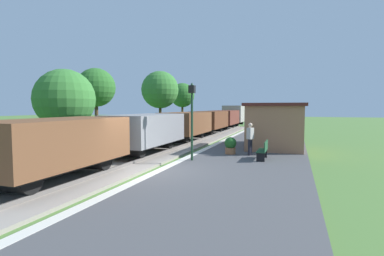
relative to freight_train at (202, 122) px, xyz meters
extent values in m
plane|color=#517A38|center=(2.40, -14.93, -1.45)|extent=(160.00, 160.00, 0.00)
cube|color=#4C4C4F|center=(5.60, -14.93, -1.33)|extent=(6.00, 60.00, 0.25)
cube|color=silver|center=(2.80, -14.93, -1.20)|extent=(0.36, 60.00, 0.01)
cube|color=#9E9389|center=(0.00, -14.93, -1.39)|extent=(3.80, 60.00, 0.12)
cube|color=slate|center=(0.72, -14.93, -1.26)|extent=(0.07, 60.00, 0.14)
cube|color=slate|center=(-0.72, -14.93, -1.26)|extent=(0.07, 60.00, 0.14)
cube|color=brown|center=(0.00, -17.23, 0.13)|extent=(2.50, 5.60, 1.60)
cube|color=black|center=(0.00, -17.23, -0.52)|extent=(2.10, 5.15, 0.50)
cylinder|color=black|center=(0.00, -15.44, -0.77)|extent=(1.56, 0.84, 0.84)
cylinder|color=black|center=(0.00, -19.03, -0.77)|extent=(1.56, 0.84, 0.84)
cylinder|color=black|center=(0.00, -14.28, -0.52)|extent=(0.20, 0.30, 0.20)
cube|color=gray|center=(0.00, -10.63, 0.13)|extent=(2.50, 5.60, 1.60)
cube|color=black|center=(0.00, -10.63, -0.52)|extent=(2.10, 5.15, 0.50)
cylinder|color=black|center=(0.00, -8.84, -0.77)|extent=(1.56, 0.84, 0.84)
cylinder|color=black|center=(0.00, -12.43, -0.77)|extent=(1.56, 0.84, 0.84)
cylinder|color=black|center=(0.00, -7.68, -0.52)|extent=(0.20, 0.30, 0.20)
cylinder|color=black|center=(0.00, -13.58, -0.52)|extent=(0.20, 0.30, 0.20)
cube|color=brown|center=(0.00, -4.03, 0.13)|extent=(2.50, 5.60, 1.60)
cube|color=black|center=(0.00, -4.03, -0.52)|extent=(2.10, 5.15, 0.50)
cylinder|color=black|center=(0.00, -2.24, -0.77)|extent=(1.56, 0.84, 0.84)
cylinder|color=black|center=(0.00, -5.83, -0.77)|extent=(1.56, 0.84, 0.84)
cylinder|color=black|center=(0.00, -1.08, -0.52)|extent=(0.20, 0.30, 0.20)
cylinder|color=black|center=(0.00, -6.98, -0.52)|extent=(0.20, 0.30, 0.20)
cube|color=brown|center=(0.00, 2.57, 0.13)|extent=(2.50, 5.60, 1.60)
cube|color=black|center=(0.00, 2.57, -0.52)|extent=(2.10, 5.15, 0.50)
cylinder|color=black|center=(0.00, 4.36, -0.77)|extent=(1.56, 0.84, 0.84)
cylinder|color=black|center=(0.00, 0.77, -0.77)|extent=(1.56, 0.84, 0.84)
cylinder|color=black|center=(0.00, 5.52, -0.52)|extent=(0.20, 0.30, 0.20)
cylinder|color=black|center=(0.00, -0.38, -0.52)|extent=(0.20, 0.30, 0.20)
cube|color=brown|center=(0.00, 9.17, 0.13)|extent=(2.50, 5.60, 1.60)
cube|color=black|center=(0.00, 9.17, -0.52)|extent=(2.10, 5.15, 0.50)
cylinder|color=black|center=(0.00, 10.96, -0.77)|extent=(1.56, 0.84, 0.84)
cylinder|color=black|center=(0.00, 7.37, -0.77)|extent=(1.56, 0.84, 0.84)
cylinder|color=black|center=(0.00, 12.12, -0.52)|extent=(0.20, 0.30, 0.20)
cylinder|color=black|center=(0.00, 6.22, -0.52)|extent=(0.20, 0.30, 0.20)
cube|color=gray|center=(0.00, 15.77, 0.43)|extent=(2.50, 5.60, 2.20)
cube|color=black|center=(0.00, 15.77, -0.52)|extent=(2.10, 5.15, 0.50)
cylinder|color=black|center=(0.00, 17.56, -0.77)|extent=(1.56, 0.84, 0.84)
cylinder|color=black|center=(0.00, 13.97, -0.77)|extent=(1.56, 0.84, 0.84)
cylinder|color=black|center=(0.00, 18.72, -0.52)|extent=(0.20, 0.30, 0.20)
cylinder|color=black|center=(0.00, 12.82, -0.52)|extent=(0.20, 0.30, 0.20)
cube|color=#9E6B4C|center=(6.80, -5.86, 0.10)|extent=(3.20, 5.50, 2.60)
cube|color=#51231E|center=(6.80, -5.86, 1.49)|extent=(3.50, 5.80, 0.18)
cube|color=black|center=(5.19, -6.96, 0.23)|extent=(0.03, 0.90, 0.80)
cube|color=#1E4C2D|center=(6.43, -10.87, -0.76)|extent=(0.42, 1.50, 0.04)
cube|color=#1E4C2D|center=(6.62, -10.87, -0.52)|extent=(0.04, 1.50, 0.45)
cube|color=black|center=(6.43, -11.47, -0.99)|extent=(0.38, 0.06, 0.42)
cube|color=black|center=(6.43, -10.27, -0.99)|extent=(0.38, 0.06, 0.42)
cylinder|color=black|center=(5.67, -9.83, -0.77)|extent=(0.15, 0.15, 0.86)
cylinder|color=black|center=(5.73, -9.68, -0.77)|extent=(0.15, 0.15, 0.86)
cube|color=#B2ADA8|center=(5.70, -9.76, -0.04)|extent=(0.36, 0.44, 0.60)
sphere|color=beige|center=(5.70, -9.76, 0.40)|extent=(0.22, 0.22, 0.22)
cylinder|color=#9E6642|center=(4.63, -9.67, -1.03)|extent=(0.56, 0.56, 0.34)
sphere|color=#235B23|center=(4.63, -9.67, -0.61)|extent=(0.64, 0.64, 0.64)
cylinder|color=#193823|center=(3.29, -12.18, 0.40)|extent=(0.11, 0.11, 3.20)
cube|color=black|center=(3.29, -12.18, 2.18)|extent=(0.28, 0.28, 0.36)
sphere|color=#F2E5BF|center=(3.29, -12.18, 2.18)|extent=(0.20, 0.20, 0.20)
cone|color=#193823|center=(3.29, -12.18, 2.42)|extent=(0.20, 0.20, 0.16)
cylinder|color=#4C3823|center=(-4.13, -12.22, -0.46)|extent=(0.28, 0.28, 1.99)
sphere|color=#387A33|center=(-4.13, -12.22, 1.77)|extent=(3.31, 3.31, 3.31)
cylinder|color=#4C3823|center=(-6.95, -5.69, 0.14)|extent=(0.28, 0.28, 3.19)
sphere|color=#2D6B28|center=(-6.95, -5.69, 2.87)|extent=(3.03, 3.03, 3.03)
cylinder|color=#4C3823|center=(-4.98, 1.92, 0.11)|extent=(0.28, 0.28, 3.12)
sphere|color=#387A33|center=(-4.98, 1.92, 3.07)|extent=(3.74, 3.74, 3.74)
cylinder|color=#4C3823|center=(-5.71, 10.10, 0.11)|extent=(0.28, 0.28, 3.14)
sphere|color=#2D6B28|center=(-5.71, 10.10, 2.83)|extent=(3.07, 3.07, 3.07)
camera|label=1|loc=(7.92, -25.57, 1.35)|focal=27.99mm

